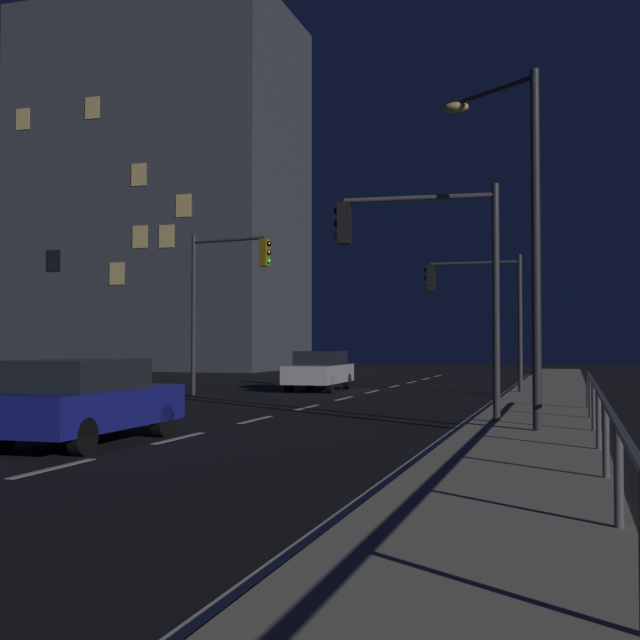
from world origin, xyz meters
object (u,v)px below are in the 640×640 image
traffic_light_overhead_east (476,296)px  street_lamp_across_street (519,212)px  car (86,400)px  traffic_light_far_center (225,283)px  traffic_light_near_right (423,256)px  car_oncoming (320,370)px  building_distant (163,194)px

traffic_light_overhead_east → street_lamp_across_street: street_lamp_across_street is taller
car → traffic_light_far_center: size_ratio=0.76×
traffic_light_far_center → car: bearing=-76.5°
street_lamp_across_street → car: bearing=-152.8°
traffic_light_far_center → traffic_light_overhead_east: bearing=21.0°
traffic_light_far_center → street_lamp_across_street: bearing=-41.2°
car → traffic_light_far_center: bearing=103.5°
traffic_light_far_center → traffic_light_near_right: 11.94m
car → street_lamp_across_street: (7.58, 3.89, 3.72)m
car → car_oncoming: (-0.99, 17.58, 0.00)m
car_oncoming → traffic_light_overhead_east: bearing=-9.0°
traffic_light_far_center → building_distant: size_ratio=0.22×
car_oncoming → traffic_light_overhead_east: (6.27, -1.00, 2.77)m
traffic_light_overhead_east → traffic_light_far_center: 9.10m
car_oncoming → traffic_light_far_center: 5.77m
building_distant → car_oncoming: bearing=-49.8°
traffic_light_near_right → car_oncoming: bearing=117.0°
street_lamp_across_street → traffic_light_far_center: bearing=138.8°
car → street_lamp_across_street: size_ratio=0.61×
car → street_lamp_across_street: bearing=27.2°
traffic_light_near_right → building_distant: bearing=126.0°
traffic_light_far_center → traffic_light_near_right: bearing=-43.9°
street_lamp_across_street → traffic_light_overhead_east: bearing=100.2°
traffic_light_overhead_east → street_lamp_across_street: size_ratio=0.68×
car_oncoming → traffic_light_far_center: size_ratio=0.77×
traffic_light_overhead_east → building_distant: (-25.83, 24.10, 9.51)m
street_lamp_across_street → building_distant: building_distant is taller
car → street_lamp_across_street: street_lamp_across_street is taller
traffic_light_far_center → street_lamp_across_street: size_ratio=0.80×
traffic_light_overhead_east → building_distant: building_distant is taller
building_distant → traffic_light_overhead_east: bearing=-43.0°
car → traffic_light_overhead_east: (5.29, 16.59, 2.77)m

